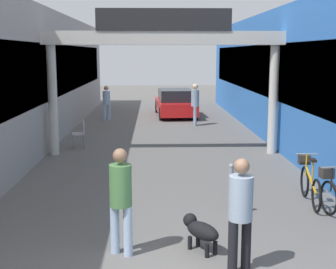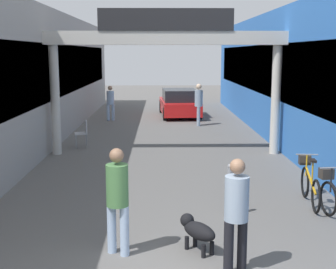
{
  "view_description": "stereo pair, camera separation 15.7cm",
  "coord_description": "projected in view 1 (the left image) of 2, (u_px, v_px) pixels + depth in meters",
  "views": [
    {
      "loc": [
        -0.32,
        -5.14,
        3.07
      ],
      "look_at": [
        0.0,
        5.02,
        1.3
      ],
      "focal_mm": 50.0,
      "sensor_mm": 36.0,
      "label": 1
    },
    {
      "loc": [
        -0.17,
        -5.14,
        3.07
      ],
      "look_at": [
        0.0,
        5.02,
        1.3
      ],
      "focal_mm": 50.0,
      "sensor_mm": 36.0,
      "label": 2
    }
  ],
  "objects": [
    {
      "name": "storefront_left",
      "position": [
        13.0,
        78.0,
        15.88
      ],
      "size": [
        3.0,
        26.0,
        4.5
      ],
      "color": "#9E9993",
      "rests_on": "ground_plane"
    },
    {
      "name": "storefront_right",
      "position": [
        309.0,
        77.0,
        16.2
      ],
      "size": [
        3.0,
        26.0,
        4.5
      ],
      "color": "blue",
      "rests_on": "ground_plane"
    },
    {
      "name": "arcade_sign_gateway",
      "position": [
        164.0,
        52.0,
        13.9
      ],
      "size": [
        7.4,
        0.47,
        4.35
      ],
      "color": "beige",
      "rests_on": "ground_plane"
    },
    {
      "name": "pedestrian_with_dog",
      "position": [
        241.0,
        208.0,
        6.52
      ],
      "size": [
        0.46,
        0.46,
        1.65
      ],
      "color": "black",
      "rests_on": "ground_plane"
    },
    {
      "name": "pedestrian_companion",
      "position": [
        121.0,
        195.0,
        7.08
      ],
      "size": [
        0.46,
        0.46,
        1.67
      ],
      "color": "#A5BFE0",
      "rests_on": "ground_plane"
    },
    {
      "name": "pedestrian_carrying_crate",
      "position": [
        195.0,
        102.0,
        19.89
      ],
      "size": [
        0.36,
        0.39,
        1.79
      ],
      "color": "#8C9EB2",
      "rests_on": "ground_plane"
    },
    {
      "name": "pedestrian_elderly_walking",
      "position": [
        106.0,
        101.0,
        21.37
      ],
      "size": [
        0.44,
        0.44,
        1.6
      ],
      "color": "#A5BFE0",
      "rests_on": "ground_plane"
    },
    {
      "name": "dog_on_leash",
      "position": [
        200.0,
        230.0,
        7.32
      ],
      "size": [
        0.65,
        0.74,
        0.55
      ],
      "color": "black",
      "rests_on": "ground_plane"
    },
    {
      "name": "bicycle_orange_third",
      "position": [
        309.0,
        182.0,
        9.69
      ],
      "size": [
        0.46,
        1.69,
        0.98
      ],
      "color": "black",
      "rests_on": "ground_plane"
    },
    {
      "name": "bollard_post_metal",
      "position": [
        231.0,
        189.0,
        8.86
      ],
      "size": [
        0.1,
        0.1,
        1.03
      ],
      "color": "gray",
      "rests_on": "ground_plane"
    },
    {
      "name": "cafe_chair_aluminium_nearer",
      "position": [
        81.0,
        131.0,
        15.32
      ],
      "size": [
        0.48,
        0.48,
        0.89
      ],
      "color": "gray",
      "rests_on": "ground_plane"
    },
    {
      "name": "parked_car_red",
      "position": [
        175.0,
        103.0,
        22.97
      ],
      "size": [
        1.99,
        4.09,
        1.33
      ],
      "color": "red",
      "rests_on": "ground_plane"
    }
  ]
}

